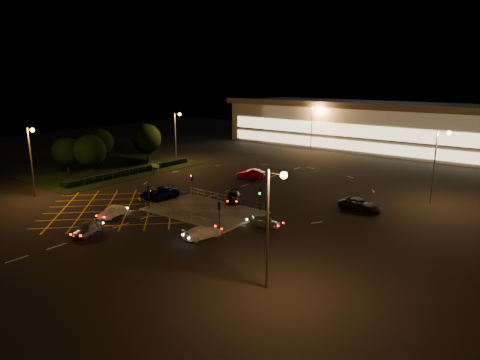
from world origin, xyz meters
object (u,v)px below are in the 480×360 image
Objects in this scene: signal_nw at (192,181)px; car_approach_white at (202,232)px; signal_sw at (149,192)px; car_far_dkgrey at (233,197)px; car_near_silver at (87,228)px; car_left_blue at (159,193)px; car_queue_white at (112,212)px; car_right_silver at (265,221)px; car_east_grey at (360,205)px; signal_ne at (260,195)px; car_circ_red at (251,174)px; signal_se at (219,210)px.

signal_nw is 0.73× the size of car_approach_white.
car_far_dkgrey is (6.34, 9.57, -1.72)m from signal_sw.
signal_nw is 0.76× the size of car_near_silver.
car_left_blue is at bearing 174.26° from car_far_dkgrey.
car_queue_white is at bearing -152.25° from car_far_dkgrey.
signal_nw reaches higher than car_near_silver.
car_approach_white is (5.85, -12.58, -0.03)m from car_far_dkgrey.
signal_sw is 1.00× the size of signal_nw.
signal_nw is at bearing 71.58° from car_near_silver.
signal_sw reaches higher than car_near_silver.
signal_nw is 18.17m from car_near_silver.
car_queue_white is 19.00m from car_right_silver.
signal_ne is at bearing 132.05° from car_east_grey.
car_right_silver is at bearing -14.44° from signal_nw.
signal_ne reaches higher than car_east_grey.
signal_sw is 0.73× the size of car_approach_white.
car_queue_white is 1.01× the size of car_right_silver.
signal_ne reaches higher than car_far_dkgrey.
signal_sw is 0.57× the size of car_east_grey.
car_queue_white is at bearing 133.17° from car_east_grey.
car_right_silver is (15.50, -3.99, -1.72)m from signal_nw.
car_circ_red is (-0.08, 22.36, -1.58)m from signal_sw.
signal_sw is 12.00m from signal_se.
signal_ne reaches higher than car_right_silver.
signal_se reaches higher than car_left_blue.
signal_ne reaches higher than car_left_blue.
signal_ne is 0.70× the size of car_far_dkgrey.
signal_sw is 0.76× the size of car_near_silver.
signal_ne reaches higher than car_approach_white.
signal_sw is 7.99m from signal_nw.
car_far_dkgrey is (7.72, 14.29, 0.02)m from car_queue_white.
car_right_silver is 7.75m from car_approach_white.
car_approach_white is at bearing -98.92° from car_far_dkgrey.
car_near_silver is (-10.52, -18.04, -1.66)m from signal_ne.
car_right_silver is (16.88, 8.71, 0.01)m from car_queue_white.
car_far_dkgrey is 14.31m from car_circ_red.
signal_se is at bearing -71.95° from car_approach_white.
car_near_silver is 0.87× the size of car_circ_red.
car_near_silver is at bearing -120.26° from signal_ne.
car_left_blue is 1.17× the size of car_circ_red.
car_left_blue is (-15.13, -3.47, -1.59)m from signal_ne.
car_circ_red is (3.05, 17.85, 0.01)m from car_left_blue.
signal_ne is at bearing 36.64° from car_near_silver.
car_circ_red is (-12.08, 22.36, -1.58)m from signal_se.
car_left_blue is at bearing 84.96° from car_right_silver.
car_near_silver is at bearing -73.83° from car_queue_white.
signal_sw reaches higher than car_right_silver.
car_approach_white is at bearing -42.06° from signal_nw.
car_near_silver reaches higher than car_far_dkgrey.
car_far_dkgrey is at bearing -123.50° from signal_sw.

